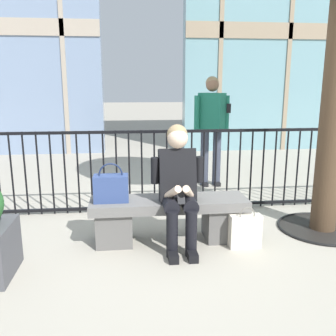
{
  "coord_description": "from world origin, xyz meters",
  "views": [
    {
      "loc": [
        -0.4,
        -3.56,
        1.59
      ],
      "look_at": [
        0.0,
        0.1,
        0.75
      ],
      "focal_mm": 39.35,
      "sensor_mm": 36.0,
      "label": 1
    }
  ],
  "objects_px": {
    "stone_bench": "(169,215)",
    "seated_person_with_phone": "(178,183)",
    "handbag_on_bench": "(111,188)",
    "shopping_bag": "(245,231)",
    "bystander_at_railing": "(211,123)"
  },
  "relations": [
    {
      "from": "stone_bench",
      "to": "seated_person_with_phone",
      "type": "xyz_separation_m",
      "value": [
        0.08,
        -0.13,
        0.38
      ]
    },
    {
      "from": "handbag_on_bench",
      "to": "shopping_bag",
      "type": "xyz_separation_m",
      "value": [
        1.31,
        -0.24,
        -0.41
      ]
    },
    {
      "from": "shopping_bag",
      "to": "bystander_at_railing",
      "type": "bearing_deg",
      "value": 85.74
    },
    {
      "from": "handbag_on_bench",
      "to": "shopping_bag",
      "type": "bearing_deg",
      "value": -10.52
    },
    {
      "from": "stone_bench",
      "to": "seated_person_with_phone",
      "type": "bearing_deg",
      "value": -59.56
    },
    {
      "from": "stone_bench",
      "to": "handbag_on_bench",
      "type": "bearing_deg",
      "value": -179.01
    },
    {
      "from": "stone_bench",
      "to": "shopping_bag",
      "type": "height_order",
      "value": "stone_bench"
    },
    {
      "from": "seated_person_with_phone",
      "to": "bystander_at_railing",
      "type": "height_order",
      "value": "bystander_at_railing"
    },
    {
      "from": "stone_bench",
      "to": "shopping_bag",
      "type": "relative_size",
      "value": 3.69
    },
    {
      "from": "seated_person_with_phone",
      "to": "shopping_bag",
      "type": "relative_size",
      "value": 2.8
    },
    {
      "from": "bystander_at_railing",
      "to": "seated_person_with_phone",
      "type": "bearing_deg",
      "value": -110.45
    },
    {
      "from": "handbag_on_bench",
      "to": "bystander_at_railing",
      "type": "xyz_separation_m",
      "value": [
        1.48,
        2.1,
        0.41
      ]
    },
    {
      "from": "stone_bench",
      "to": "handbag_on_bench",
      "type": "distance_m",
      "value": 0.66
    },
    {
      "from": "seated_person_with_phone",
      "to": "shopping_bag",
      "type": "distance_m",
      "value": 0.82
    },
    {
      "from": "seated_person_with_phone",
      "to": "bystander_at_railing",
      "type": "bearing_deg",
      "value": 69.55
    }
  ]
}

